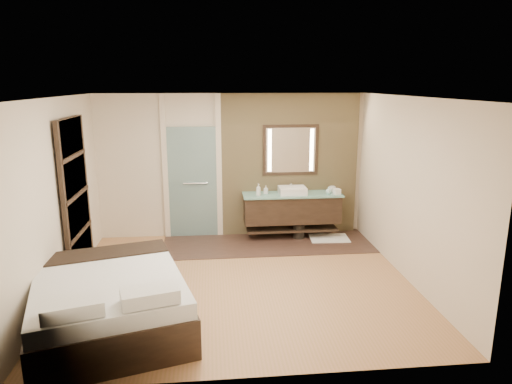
{
  "coord_description": "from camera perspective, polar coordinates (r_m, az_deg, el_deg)",
  "views": [
    {
      "loc": [
        -0.4,
        -6.26,
        2.9
      ],
      "look_at": [
        0.29,
        0.6,
        1.23
      ],
      "focal_mm": 32.0,
      "sensor_mm": 36.0,
      "label": 1
    }
  ],
  "objects": [
    {
      "name": "floor",
      "position": [
        6.91,
        -1.91,
        -11.22
      ],
      "size": [
        5.0,
        5.0,
        0.0
      ],
      "primitive_type": "plane",
      "color": "#A47644",
      "rests_on": "ground"
    },
    {
      "name": "waste_bin",
      "position": [
        8.72,
        5.36,
        -4.93
      ],
      "size": [
        0.26,
        0.26,
        0.28
      ],
      "primitive_type": "cylinder",
      "rotation": [
        0.0,
        0.0,
        -0.2
      ],
      "color": "black",
      "rests_on": "floor"
    },
    {
      "name": "soap_bottle_c",
      "position": [
        8.59,
        9.05,
        0.2
      ],
      "size": [
        0.13,
        0.13,
        0.14
      ],
      "primitive_type": "imported",
      "rotation": [
        0.0,
        0.0,
        0.28
      ],
      "color": "#ADDAD8",
      "rests_on": "vanity"
    },
    {
      "name": "mirror_unit",
      "position": [
        8.64,
        4.35,
        5.25
      ],
      "size": [
        1.06,
        0.04,
        0.96
      ],
      "color": "black",
      "rests_on": "stone_wall"
    },
    {
      "name": "soap_bottle_a",
      "position": [
        8.33,
        0.31,
        0.27
      ],
      "size": [
        0.11,
        0.11,
        0.23
      ],
      "primitive_type": "imported",
      "rotation": [
        0.0,
        0.0,
        0.4
      ],
      "color": "silver",
      "rests_on": "vanity"
    },
    {
      "name": "tile_strip",
      "position": [
        8.43,
        1.44,
        -6.47
      ],
      "size": [
        3.8,
        1.3,
        0.01
      ],
      "primitive_type": "cube",
      "color": "#34221C",
      "rests_on": "floor"
    },
    {
      "name": "shoji_partition",
      "position": [
        7.34,
        -21.57,
        -0.66
      ],
      "size": [
        0.06,
        1.2,
        2.4
      ],
      "color": "black",
      "rests_on": "floor"
    },
    {
      "name": "tissue_box",
      "position": [
        8.61,
        10.06,
        0.07
      ],
      "size": [
        0.14,
        0.14,
        0.1
      ],
      "primitive_type": "cube",
      "rotation": [
        0.0,
        0.0,
        0.19
      ],
      "color": "white",
      "rests_on": "vanity"
    },
    {
      "name": "cup",
      "position": [
        8.78,
        9.51,
        0.37
      ],
      "size": [
        0.14,
        0.14,
        0.11
      ],
      "primitive_type": "imported",
      "rotation": [
        0.0,
        0.0,
        -0.04
      ],
      "color": "white",
      "rests_on": "vanity"
    },
    {
      "name": "bed",
      "position": [
        5.88,
        -17.82,
        -12.9
      ],
      "size": [
        2.21,
        2.5,
        0.82
      ],
      "rotation": [
        0.0,
        0.0,
        0.27
      ],
      "color": "black",
      "rests_on": "floor"
    },
    {
      "name": "stone_wall",
      "position": [
        8.74,
        4.25,
        3.35
      ],
      "size": [
        2.6,
        0.08,
        2.7
      ],
      "primitive_type": "cube",
      "color": "tan",
      "rests_on": "floor"
    },
    {
      "name": "soap_bottle_b",
      "position": [
        8.51,
        1.24,
        0.29
      ],
      "size": [
        0.09,
        0.09,
        0.15
      ],
      "primitive_type": "imported",
      "rotation": [
        0.0,
        0.0,
        -0.33
      ],
      "color": "#B2B2B2",
      "rests_on": "vanity"
    },
    {
      "name": "vanity",
      "position": [
        8.63,
        4.5,
        -2.03
      ],
      "size": [
        1.85,
        0.55,
        0.88
      ],
      "color": "black",
      "rests_on": "stone_wall"
    },
    {
      "name": "bath_mat",
      "position": [
        8.78,
        9.13,
        -5.73
      ],
      "size": [
        0.75,
        0.54,
        0.02
      ],
      "primitive_type": "cube",
      "rotation": [
        0.0,
        0.0,
        -0.06
      ],
      "color": "white",
      "rests_on": "floor"
    },
    {
      "name": "frosted_door",
      "position": [
        8.65,
        -7.94,
        1.76
      ],
      "size": [
        1.1,
        0.12,
        2.7
      ],
      "color": "#A2CCCB",
      "rests_on": "floor"
    }
  ]
}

